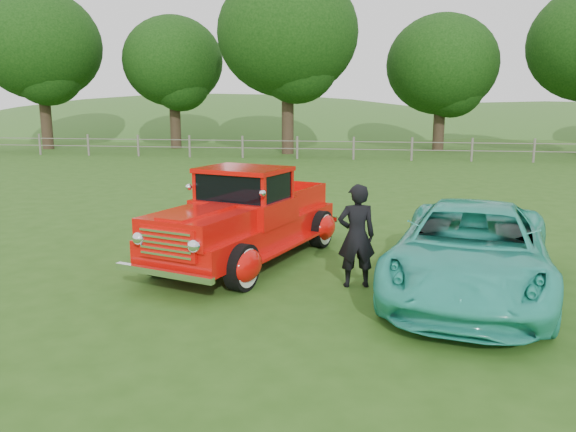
# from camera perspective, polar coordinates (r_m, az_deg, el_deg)

# --- Properties ---
(ground) EXTENTS (140.00, 140.00, 0.00)m
(ground) POSITION_cam_1_polar(r_m,az_deg,el_deg) (8.42, -0.38, -8.96)
(ground) COLOR #284F15
(ground) RESTS_ON ground
(distant_hills) EXTENTS (116.00, 60.00, 18.00)m
(distant_hills) POSITION_cam_1_polar(r_m,az_deg,el_deg) (67.88, 4.58, 5.03)
(distant_hills) COLOR #3B6525
(distant_hills) RESTS_ON ground
(fence_line) EXTENTS (48.00, 0.12, 1.20)m
(fence_line) POSITION_cam_1_polar(r_m,az_deg,el_deg) (29.91, 6.68, 6.85)
(fence_line) COLOR #6C655B
(fence_line) RESTS_ON ground
(tree_far_west) EXTENTS (7.60, 7.60, 9.93)m
(tree_far_west) POSITION_cam_1_polar(r_m,az_deg,el_deg) (40.11, -23.90, 15.54)
(tree_far_west) COLOR #312618
(tree_far_west) RESTS_ON ground
(tree_mid_west) EXTENTS (6.40, 6.40, 8.46)m
(tree_mid_west) POSITION_cam_1_polar(r_m,az_deg,el_deg) (38.27, -11.61, 15.09)
(tree_mid_west) COLOR #312618
(tree_mid_west) RESTS_ON ground
(tree_near_west) EXTENTS (8.00, 8.00, 10.42)m
(tree_near_west) POSITION_cam_1_polar(r_m,az_deg,el_deg) (33.44, -0.03, 18.03)
(tree_near_west) COLOR #312618
(tree_near_west) RESTS_ON ground
(tree_near_east) EXTENTS (6.80, 6.80, 8.33)m
(tree_near_east) POSITION_cam_1_polar(r_m,az_deg,el_deg) (37.04, 15.38, 14.59)
(tree_near_east) COLOR #312618
(tree_near_east) RESTS_ON ground
(red_pickup) EXTENTS (3.28, 5.28, 1.78)m
(red_pickup) POSITION_cam_1_polar(r_m,az_deg,el_deg) (10.51, -4.27, -0.35)
(red_pickup) COLOR black
(red_pickup) RESTS_ON ground
(teal_sedan) EXTENTS (3.25, 5.35, 1.39)m
(teal_sedan) POSITION_cam_1_polar(r_m,az_deg,el_deg) (9.17, 18.10, -3.30)
(teal_sedan) COLOR teal
(teal_sedan) RESTS_ON ground
(man) EXTENTS (0.69, 0.54, 1.69)m
(man) POSITION_cam_1_polar(r_m,az_deg,el_deg) (9.06, 6.97, -2.01)
(man) COLOR black
(man) RESTS_ON ground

